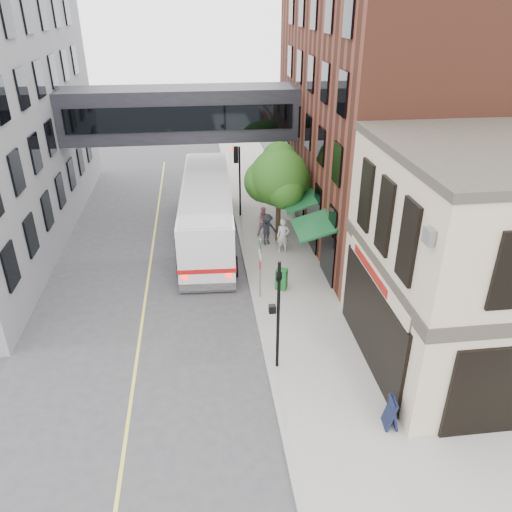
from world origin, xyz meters
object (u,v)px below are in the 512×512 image
object	(u,v)px
pedestrian_c	(267,229)
newspaper_box	(281,279)
pedestrian_b	(264,220)
sandwich_board	(391,413)
pedestrian_a	(283,236)
bus	(207,209)

from	to	relation	value
pedestrian_c	newspaper_box	size ratio (longest dim) A/B	1.79
pedestrian_b	newspaper_box	size ratio (longest dim) A/B	1.58
pedestrian_c	sandwich_board	bearing A→B (deg)	-96.43
pedestrian_c	newspaper_box	distance (m)	4.93
pedestrian_a	bus	bearing A→B (deg)	152.12
pedestrian_c	newspaper_box	world-z (taller)	pedestrian_c
pedestrian_a	pedestrian_c	xyz separation A→B (m)	(-0.73, 1.07, -0.04)
pedestrian_b	pedestrian_c	bearing A→B (deg)	-92.27
newspaper_box	sandwich_board	size ratio (longest dim) A/B	0.93
pedestrian_a	pedestrian_b	size ratio (longest dim) A/B	1.18
pedestrian_b	sandwich_board	bearing A→B (deg)	-83.52
sandwich_board	pedestrian_a	bearing A→B (deg)	101.82
pedestrian_c	pedestrian_a	bearing A→B (deg)	-70.65
pedestrian_c	pedestrian_b	bearing A→B (deg)	73.85
pedestrian_a	pedestrian_b	world-z (taller)	pedestrian_a
bus	pedestrian_b	bearing A→B (deg)	2.36
pedestrian_a	newspaper_box	world-z (taller)	pedestrian_a
pedestrian_c	sandwich_board	world-z (taller)	pedestrian_c
pedestrian_b	newspaper_box	xyz separation A→B (m)	(-0.02, -6.49, -0.30)
pedestrian_c	newspaper_box	bearing A→B (deg)	-104.86
pedestrian_a	pedestrian_c	distance (m)	1.30
pedestrian_b	pedestrian_c	size ratio (longest dim) A/B	0.88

